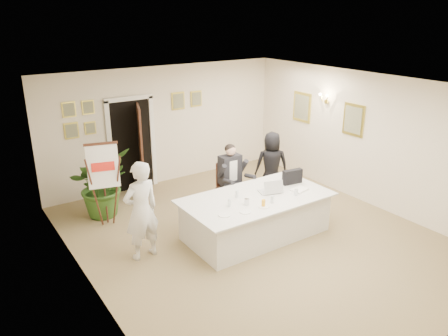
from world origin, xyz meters
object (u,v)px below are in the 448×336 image
at_px(potted_palm, 101,184).
at_px(oj_glass, 263,203).
at_px(standing_woman, 272,165).
at_px(steel_jug, 247,202).
at_px(seated_man, 231,177).
at_px(flip_chart, 105,189).
at_px(laptop, 269,185).
at_px(conference_table, 256,216).
at_px(laptop_bag, 292,177).
at_px(paper_stack, 299,190).
at_px(standing_man, 141,211).

height_order(potted_palm, oj_glass, potted_palm).
relative_size(standing_woman, steel_jug, 13.58).
xyz_separation_m(seated_man, standing_woman, (1.15, 0.09, 0.02)).
bearing_deg(potted_palm, flip_chart, -99.38).
xyz_separation_m(potted_palm, steel_jug, (1.72, -2.63, 0.17)).
height_order(laptop, steel_jug, laptop).
bearing_deg(conference_table, laptop, 7.72).
height_order(laptop, laptop_bag, laptop_bag).
distance_m(conference_table, laptop, 0.62).
distance_m(standing_woman, steel_jug, 2.27).
xyz_separation_m(conference_table, oj_glass, (-0.16, -0.41, 0.45)).
xyz_separation_m(standing_woman, steel_jug, (-1.76, -1.43, 0.08)).
height_order(conference_table, laptop_bag, laptop_bag).
distance_m(laptop, steel_jug, 0.72).
bearing_deg(paper_stack, flip_chart, 144.71).
height_order(seated_man, laptop_bag, seated_man).
height_order(standing_woman, potted_palm, standing_woman).
bearing_deg(paper_stack, potted_palm, 137.74).
bearing_deg(conference_table, seated_man, 77.72).
distance_m(flip_chart, standing_woman, 3.63).
distance_m(seated_man, oj_glass, 1.63).
bearing_deg(flip_chart, potted_palm, 80.62).
relative_size(standing_man, laptop_bag, 4.21).
relative_size(conference_table, laptop_bag, 6.70).
distance_m(standing_man, potted_palm, 2.01).
relative_size(flip_chart, laptop, 4.36).
height_order(seated_man, laptop, seated_man).
height_order(flip_chart, laptop, flip_chart).
xyz_separation_m(seated_man, standing_man, (-2.31, -0.71, 0.14)).
bearing_deg(laptop, laptop_bag, 22.50).
bearing_deg(potted_palm, steel_jug, -56.76).
bearing_deg(potted_palm, conference_table, -49.74).
height_order(laptop, paper_stack, laptop).
bearing_deg(oj_glass, potted_palm, 123.80).
bearing_deg(conference_table, steel_jug, -153.62).
height_order(conference_table, flip_chart, flip_chart).
xyz_separation_m(conference_table, laptop_bag, (0.98, 0.12, 0.53)).
bearing_deg(oj_glass, flip_chart, 130.65).
bearing_deg(laptop, steel_jug, -146.25).
distance_m(oj_glass, steel_jug, 0.30).
relative_size(seated_man, flip_chart, 0.87).
bearing_deg(laptop_bag, standing_man, -178.35).
height_order(seated_man, paper_stack, seated_man).
xyz_separation_m(standing_woman, potted_palm, (-3.48, 1.19, -0.08)).
bearing_deg(oj_glass, standing_man, 155.75).
height_order(flip_chart, potted_palm, flip_chart).
distance_m(conference_table, standing_man, 2.16).
height_order(flip_chart, oj_glass, flip_chart).
xyz_separation_m(conference_table, paper_stack, (0.86, -0.22, 0.40)).
height_order(standing_man, potted_palm, standing_man).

